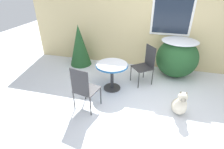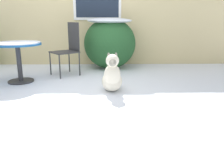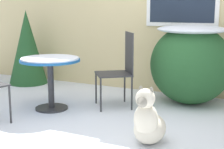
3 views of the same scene
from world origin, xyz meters
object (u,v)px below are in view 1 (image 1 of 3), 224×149
at_px(patio_table, 112,69).
at_px(patio_chair_far_side, 84,88).
at_px(patio_chair_near_table, 145,64).
at_px(dog, 180,105).

bearing_deg(patio_table, patio_chair_far_side, -110.06).
distance_m(patio_chair_near_table, patio_chair_far_side, 1.86).
relative_size(patio_table, patio_chair_far_side, 0.77).
xyz_separation_m(patio_chair_far_side, dog, (1.96, 0.37, -0.33)).
xyz_separation_m(patio_chair_near_table, patio_chair_far_side, (-1.12, -1.48, 0.00)).
height_order(patio_table, patio_chair_far_side, patio_chair_far_side).
bearing_deg(patio_chair_far_side, dog, -157.47).
distance_m(patio_table, patio_chair_far_side, 1.01).
height_order(patio_table, dog, patio_table).
distance_m(patio_table, patio_chair_near_table, 0.94).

